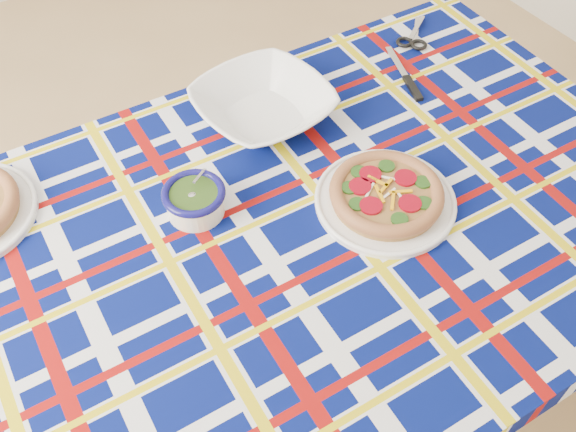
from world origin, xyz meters
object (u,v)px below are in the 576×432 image
dining_table (298,252)px  serving_bowl (263,106)px  main_focaccia_plate (386,194)px  pesto_bowl (194,199)px

dining_table → serving_bowl: serving_bowl is taller
main_focaccia_plate → pesto_bowl: 0.38m
main_focaccia_plate → serving_bowl: bearing=101.6°
dining_table → pesto_bowl: size_ratio=12.94×
serving_bowl → main_focaccia_plate: bearing=-78.4°
pesto_bowl → serving_bowl: pesto_bowl is taller
dining_table → main_focaccia_plate: bearing=-10.0°
pesto_bowl → serving_bowl: bearing=32.7°
main_focaccia_plate → pesto_bowl: (-0.33, 0.19, 0.01)m
main_focaccia_plate → serving_bowl: (-0.07, 0.36, 0.01)m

